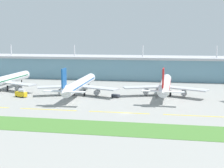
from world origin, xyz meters
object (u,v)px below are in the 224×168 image
(airliner_far_middle, at_px, (165,85))
(fuel_truck, at_px, (21,93))
(airliner_nearest, at_px, (4,81))
(pushback_tug, at_px, (116,96))
(airliner_near_middle, at_px, (80,84))

(airliner_far_middle, distance_m, fuel_truck, 83.03)
(airliner_nearest, distance_m, pushback_tug, 75.03)
(pushback_tug, bearing_deg, airliner_nearest, 172.24)
(airliner_near_middle, bearing_deg, airliner_far_middle, 7.57)
(airliner_far_middle, bearing_deg, airliner_near_middle, -172.43)
(airliner_nearest, bearing_deg, airliner_near_middle, -7.23)
(airliner_nearest, relative_size, fuel_truck, 9.28)
(airliner_far_middle, bearing_deg, fuel_truck, -167.42)
(fuel_truck, bearing_deg, pushback_tug, 8.47)
(airliner_far_middle, height_order, pushback_tug, airliner_far_middle)
(airliner_near_middle, height_order, airliner_far_middle, same)
(pushback_tug, xyz_separation_m, fuel_truck, (-53.39, -7.95, 1.16))
(airliner_near_middle, xyz_separation_m, fuel_truck, (-31.30, -11.46, -4.19))
(airliner_nearest, height_order, airliner_far_middle, same)
(airliner_near_middle, relative_size, airliner_far_middle, 1.07)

